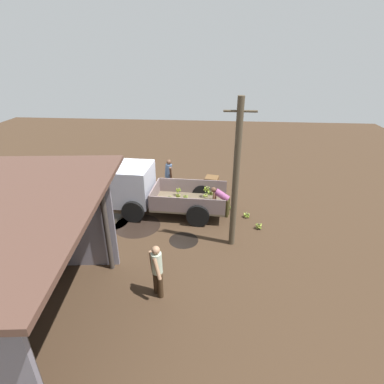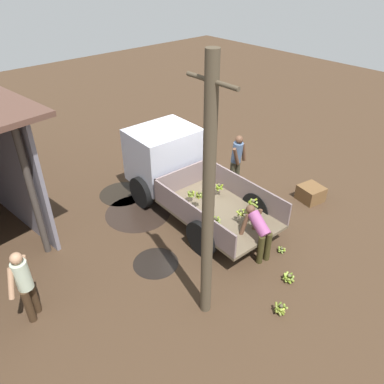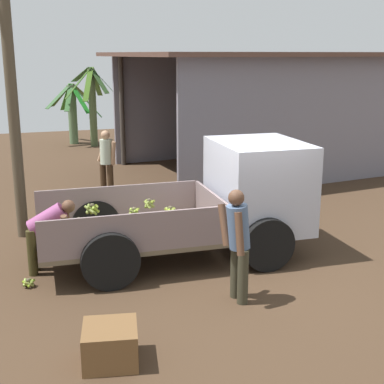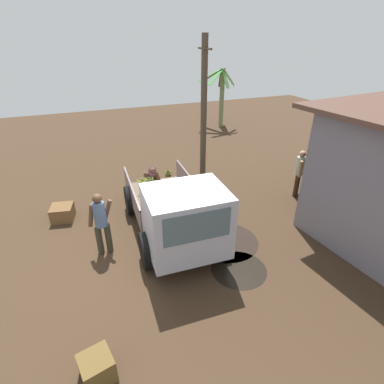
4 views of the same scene
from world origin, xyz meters
The scene contains 14 objects.
ground centered at (0.00, 0.00, 0.00)m, with size 36.00×36.00×0.00m, color #402E1E.
mud_patch_0 centered at (-1.87, 2.68, 0.00)m, with size 1.09×1.09×0.01m, color black.
mud_patch_1 centered at (1.25, 1.62, 0.00)m, with size 1.39×1.39×0.01m, color black.
mud_patch_2 centered at (0.11, 1.82, 0.00)m, with size 1.85×1.85×0.01m, color black.
cargo_truck centered at (0.04, 0.53, 1.08)m, with size 4.82×2.35×2.05m.
utility_pole centered at (-3.64, 2.72, 2.65)m, with size 1.02×0.22×5.22m.
person_foreground_visitor centered at (-0.70, -1.37, 0.95)m, with size 0.40×0.69×1.72m.
person_worker_loading centered at (-3.28, 0.65, 0.76)m, with size 0.83×0.66×1.25m.
person_bystander_near_shed centered at (-1.43, 5.46, 0.94)m, with size 0.48×0.61×1.69m.
banana_bunch_on_ground_0 centered at (-3.64, 0.11, 0.08)m, with size 0.22×0.22×0.15m.
banana_bunch_on_ground_1 centered at (-4.76, 1.65, 0.13)m, with size 0.29×0.29×0.24m.
banana_bunch_on_ground_2 centered at (-4.34, 0.79, 0.12)m, with size 0.28×0.29×0.21m.
wooden_crate_0 centered at (-2.79, -2.41, 0.23)m, with size 0.64×0.64×0.46m, color brown.
wooden_crate_1 centered at (2.71, -1.91, 0.25)m, with size 0.52×0.52×0.49m, color brown.
Camera 1 is at (-2.95, 11.92, 6.46)m, focal length 28.00 mm.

